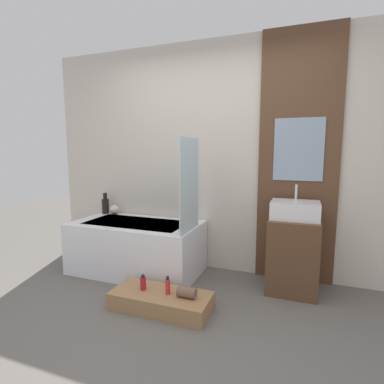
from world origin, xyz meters
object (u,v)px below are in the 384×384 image
(vase_round_light, at_px, (115,210))
(bottle_soap_primary, at_px, (143,283))
(vase_tall_dark, at_px, (105,205))
(bottle_soap_secondary, at_px, (168,286))
(bathtub, at_px, (137,247))
(sink, at_px, (295,210))
(wooden_step_bench, at_px, (161,301))

(vase_round_light, bearing_deg, bottle_soap_primary, -45.00)
(vase_tall_dark, relative_size, bottle_soap_secondary, 1.67)
(bottle_soap_primary, bearing_deg, bathtub, 124.69)
(sink, distance_m, vase_tall_dark, 2.34)
(bottle_soap_primary, relative_size, bottle_soap_secondary, 0.85)
(bathtub, xyz_separation_m, bottle_soap_secondary, (0.70, -0.66, -0.07))
(vase_tall_dark, bearing_deg, bathtub, -24.97)
(sink, height_order, vase_round_light, sink)
(vase_round_light, bearing_deg, bottle_soap_secondary, -38.45)
(vase_round_light, distance_m, bottle_soap_secondary, 1.56)
(sink, bearing_deg, bottle_soap_primary, -147.63)
(sink, height_order, bottle_soap_secondary, sink)
(bathtub, xyz_separation_m, wooden_step_bench, (0.63, -0.66, -0.22))
(wooden_step_bench, bearing_deg, sink, 36.47)
(wooden_step_bench, distance_m, sink, 1.52)
(wooden_step_bench, xyz_separation_m, vase_tall_dark, (-1.26, 0.95, 0.61))
(wooden_step_bench, relative_size, vase_tall_dark, 3.31)
(wooden_step_bench, height_order, vase_tall_dark, vase_tall_dark)
(vase_round_light, xyz_separation_m, bottle_soap_secondary, (1.18, -0.94, -0.42))
(wooden_step_bench, relative_size, bottle_soap_primary, 6.47)
(bathtub, height_order, wooden_step_bench, bathtub)
(bathtub, distance_m, bottle_soap_secondary, 0.96)
(vase_tall_dark, bearing_deg, sink, -4.06)
(bathtub, relative_size, sink, 3.21)
(vase_tall_dark, bearing_deg, wooden_step_bench, -37.02)
(vase_tall_dark, height_order, bottle_soap_secondary, vase_tall_dark)
(bathtub, bearing_deg, vase_tall_dark, 155.03)
(sink, height_order, vase_tall_dark, sink)
(wooden_step_bench, distance_m, bottle_soap_secondary, 0.16)
(sink, xyz_separation_m, bottle_soap_secondary, (-1.00, -0.79, -0.60))
(bathtub, height_order, vase_round_light, vase_round_light)
(sink, distance_m, bottle_soap_secondary, 1.40)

